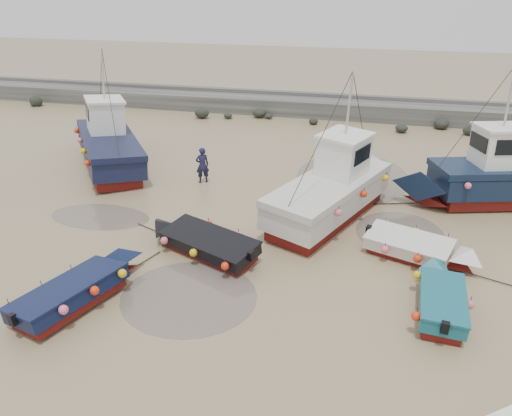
# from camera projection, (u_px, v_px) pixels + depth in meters

# --- Properties ---
(ground) EXTENTS (120.00, 120.00, 0.00)m
(ground) POSITION_uv_depth(u_px,v_px,m) (268.00, 271.00, 18.01)
(ground) COLOR #907B55
(ground) RESTS_ON ground
(seawall) EXTENTS (60.00, 4.92, 1.50)m
(seawall) POSITION_uv_depth(u_px,v_px,m) (331.00, 108.00, 37.07)
(seawall) COLOR slate
(seawall) RESTS_ON ground
(puddle_a) EXTENTS (4.59, 4.59, 0.01)m
(puddle_a) POSITION_uv_depth(u_px,v_px,m) (189.00, 296.00, 16.63)
(puddle_a) COLOR #61564B
(puddle_a) RESTS_ON ground
(puddle_b) EXTENTS (3.60, 3.60, 0.01)m
(puddle_b) POSITION_uv_depth(u_px,v_px,m) (400.00, 233.00, 20.68)
(puddle_b) COLOR #61564B
(puddle_b) RESTS_ON ground
(puddle_c) EXTENTS (4.58, 4.58, 0.01)m
(puddle_c) POSITION_uv_depth(u_px,v_px,m) (100.00, 216.00, 22.06)
(puddle_c) COLOR #61564B
(puddle_c) RESTS_ON ground
(puddle_d) EXTENTS (5.91, 5.91, 0.01)m
(puddle_d) POSITION_uv_depth(u_px,v_px,m) (353.00, 176.00, 26.38)
(puddle_d) COLOR #61564B
(puddle_d) RESTS_ON ground
(dinghy_1) EXTENTS (3.11, 5.92, 1.43)m
(dinghy_1) POSITION_uv_depth(u_px,v_px,m) (80.00, 287.00, 16.14)
(dinghy_1) COLOR maroon
(dinghy_1) RESTS_ON ground
(dinghy_2) EXTENTS (1.93, 5.19, 1.43)m
(dinghy_2) POSITION_uv_depth(u_px,v_px,m) (441.00, 295.00, 15.75)
(dinghy_2) COLOR maroon
(dinghy_2) RESTS_ON ground
(dinghy_4) EXTENTS (5.94, 3.28, 1.43)m
(dinghy_4) POSITION_uv_depth(u_px,v_px,m) (203.00, 239.00, 19.05)
(dinghy_4) COLOR maroon
(dinghy_4) RESTS_ON ground
(dinghy_5) EXTENTS (5.18, 2.76, 1.43)m
(dinghy_5) POSITION_uv_depth(u_px,v_px,m) (419.00, 246.00, 18.56)
(dinghy_5) COLOR maroon
(dinghy_5) RESTS_ON ground
(cabin_boat_0) EXTENTS (7.39, 9.38, 6.22)m
(cabin_boat_0) POSITION_uv_depth(u_px,v_px,m) (106.00, 143.00, 27.38)
(cabin_boat_0) COLOR maroon
(cabin_boat_0) RESTS_ON ground
(cabin_boat_1) EXTENTS (5.54, 9.97, 6.22)m
(cabin_boat_1) POSITION_uv_depth(u_px,v_px,m) (335.00, 187.00, 21.72)
(cabin_boat_1) COLOR maroon
(cabin_boat_1) RESTS_ON ground
(cabin_boat_2) EXTENTS (10.50, 4.95, 6.22)m
(cabin_boat_2) POSITION_uv_depth(u_px,v_px,m) (503.00, 176.00, 22.84)
(cabin_boat_2) COLOR maroon
(cabin_boat_2) RESTS_ON ground
(person) EXTENTS (0.81, 0.73, 1.87)m
(person) POSITION_uv_depth(u_px,v_px,m) (203.00, 182.00, 25.66)
(person) COLOR #171734
(person) RESTS_ON ground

